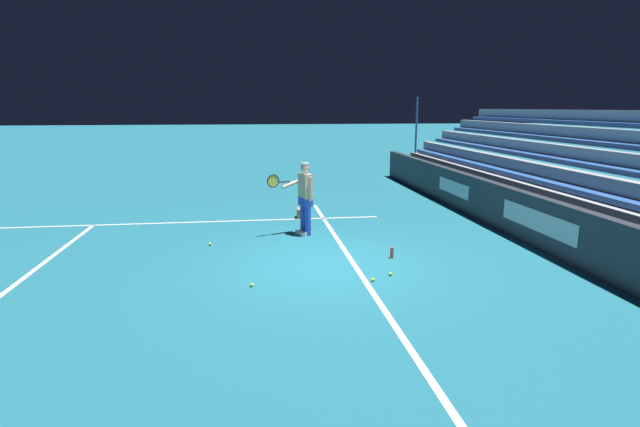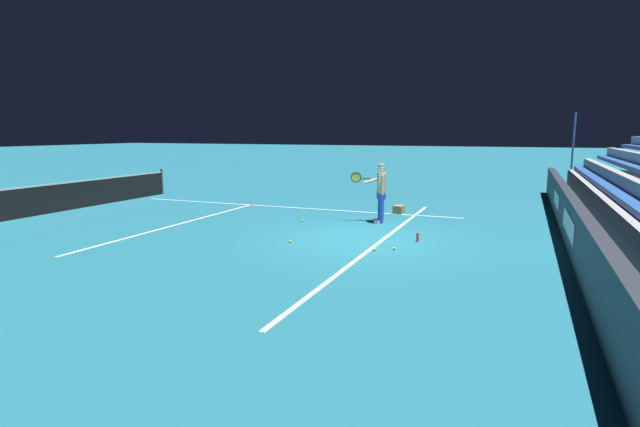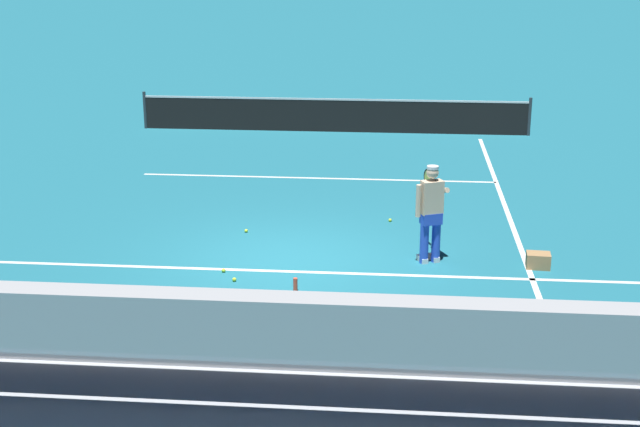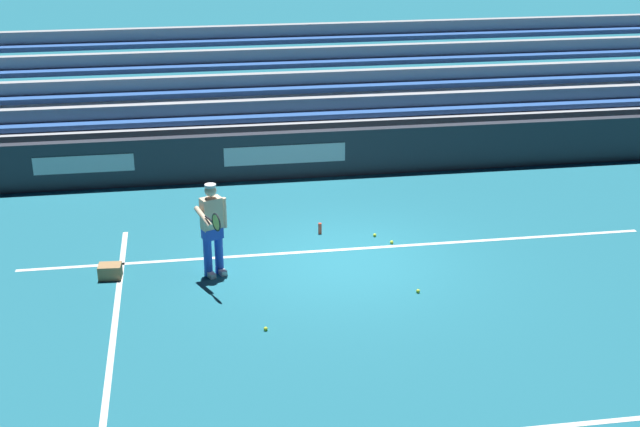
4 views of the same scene
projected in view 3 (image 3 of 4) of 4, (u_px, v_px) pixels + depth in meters
name	position (u px, v px, depth m)	size (l,w,h in m)	color
ground_plane	(288.00, 261.00, 15.46)	(160.00, 160.00, 0.00)	#1E6B7F
court_baseline_white	(285.00, 271.00, 14.98)	(12.00, 0.10, 0.01)	white
court_sideline_white	(503.00, 201.00, 18.91)	(0.10, 12.00, 0.01)	white
court_service_line_white	(317.00, 178.00, 20.68)	(8.22, 0.10, 0.01)	white
back_wall_sponsor_board	(241.00, 355.00, 10.80)	(24.24, 0.25, 1.10)	#2D333D
tennis_player	(431.00, 212.00, 15.17)	(0.57, 1.08, 1.71)	blue
ball_box_cardboard	(538.00, 260.00, 15.12)	(0.40, 0.30, 0.26)	#A87F51
tennis_ball_toward_net	(234.00, 279.00, 14.55)	(0.07, 0.07, 0.07)	#CCE533
tennis_ball_midcourt	(390.00, 220.00, 17.56)	(0.07, 0.07, 0.07)	#CCE533
tennis_ball_on_baseline	(224.00, 270.00, 14.94)	(0.07, 0.07, 0.07)	#CCE533
tennis_ball_stray_back	(246.00, 231.00, 16.93)	(0.07, 0.07, 0.07)	#CCE533
water_bottle	(295.00, 285.00, 14.13)	(0.07, 0.07, 0.22)	#EA4C33
tennis_net	(334.00, 115.00, 25.38)	(11.09, 0.09, 1.07)	#33383D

